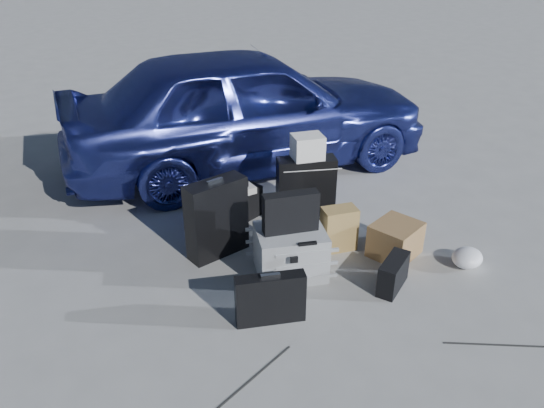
# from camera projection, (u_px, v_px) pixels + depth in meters

# --- Properties ---
(ground) EXTENTS (60.00, 60.00, 0.00)m
(ground) POSITION_uv_depth(u_px,v_px,m) (345.00, 297.00, 4.02)
(ground) COLOR #9F9E9A
(ground) RESTS_ON ground
(car) EXTENTS (4.27, 2.28, 1.38)m
(car) POSITION_uv_depth(u_px,v_px,m) (247.00, 108.00, 5.91)
(car) COLOR #313B98
(car) RESTS_ON ground
(pelican_case) EXTENTS (0.65, 0.60, 0.39)m
(pelican_case) POSITION_uv_depth(u_px,v_px,m) (290.00, 252.00, 4.22)
(pelican_case) COLOR #ACAEB2
(pelican_case) RESTS_ON ground
(laptop_bag) EXTENTS (0.44, 0.23, 0.32)m
(laptop_bag) POSITION_uv_depth(u_px,v_px,m) (291.00, 212.00, 4.06)
(laptop_bag) COLOR black
(laptop_bag) RESTS_ON pelican_case
(briefcase) EXTENTS (0.50, 0.27, 0.38)m
(briefcase) POSITION_uv_depth(u_px,v_px,m) (270.00, 299.00, 3.70)
(briefcase) COLOR black
(briefcase) RESTS_ON ground
(suitcase_left) EXTENTS (0.54, 0.25, 0.68)m
(suitcase_left) POSITION_uv_depth(u_px,v_px,m) (217.00, 218.00, 4.41)
(suitcase_left) COLOR black
(suitcase_left) RESTS_ON ground
(suitcase_right) EXTENTS (0.57, 0.38, 0.64)m
(suitcase_right) POSITION_uv_depth(u_px,v_px,m) (306.00, 190.00, 4.92)
(suitcase_right) COLOR black
(suitcase_right) RESTS_ON ground
(white_carton) EXTENTS (0.32, 0.28, 0.22)m
(white_carton) POSITION_uv_depth(u_px,v_px,m) (308.00, 147.00, 4.73)
(white_carton) COLOR white
(white_carton) RESTS_ON suitcase_right
(duffel_bag) EXTENTS (0.66, 0.43, 0.31)m
(duffel_bag) POSITION_uv_depth(u_px,v_px,m) (231.00, 207.00, 4.98)
(duffel_bag) COLOR black
(duffel_bag) RESTS_ON ground
(flat_box_white) EXTENTS (0.37, 0.28, 0.06)m
(flat_box_white) POSITION_uv_depth(u_px,v_px,m) (232.00, 189.00, 4.89)
(flat_box_white) COLOR white
(flat_box_white) RESTS_ON duffel_bag
(flat_box_black) EXTENTS (0.28, 0.21, 0.06)m
(flat_box_black) POSITION_uv_depth(u_px,v_px,m) (231.00, 183.00, 4.87)
(flat_box_black) COLOR black
(flat_box_black) RESTS_ON flat_box_white
(kraft_bag) EXTENTS (0.33, 0.24, 0.39)m
(kraft_bag) POSITION_uv_depth(u_px,v_px,m) (339.00, 229.00, 4.54)
(kraft_bag) COLOR #AE844B
(kraft_bag) RESTS_ON ground
(cardboard_box) EXTENTS (0.47, 0.44, 0.29)m
(cardboard_box) POSITION_uv_depth(u_px,v_px,m) (395.00, 239.00, 4.48)
(cardboard_box) COLOR olive
(cardboard_box) RESTS_ON ground
(plastic_bag) EXTENTS (0.32, 0.29, 0.15)m
(plastic_bag) POSITION_uv_depth(u_px,v_px,m) (467.00, 258.00, 4.36)
(plastic_bag) COLOR white
(plastic_bag) RESTS_ON ground
(messenger_bag) EXTENTS (0.39, 0.29, 0.25)m
(messenger_bag) POSITION_uv_depth(u_px,v_px,m) (393.00, 274.00, 4.07)
(messenger_bag) COLOR black
(messenger_bag) RESTS_ON ground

